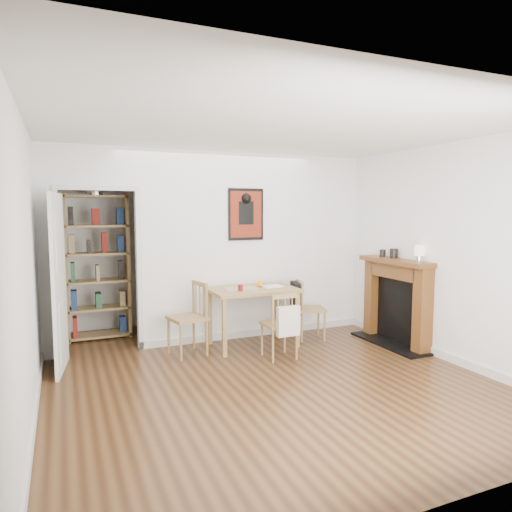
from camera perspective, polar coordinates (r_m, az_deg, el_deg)
name	(u,v)px	position (r m, az deg, el deg)	size (l,w,h in m)	color
ground	(257,371)	(5.30, 0.17, -14.21)	(5.20, 5.20, 0.00)	#56371C
room_shell	(225,247)	(6.29, -3.84, 1.08)	(5.20, 5.20, 5.20)	white
dining_table	(253,295)	(6.06, -0.38, -4.93)	(1.14, 0.73, 0.78)	#A58A4D
chair_left	(187,319)	(5.80, -8.58, -7.78)	(0.54, 0.54, 0.92)	#A58A4C
chair_right	(309,308)	(6.48, 6.66, -6.53)	(0.56, 0.51, 0.84)	#A58A4C
chair_front	(280,325)	(5.63, 2.96, -8.57)	(0.41, 0.47, 0.82)	#A58A4C
bookshelf	(97,267)	(6.78, -19.22, -1.36)	(0.86, 0.34, 2.04)	#A58A4D
fireplace	(397,299)	(6.46, 17.19, -5.14)	(0.45, 1.25, 1.16)	brown
red_glass	(240,288)	(5.86, -1.96, -3.98)	(0.06, 0.06, 0.08)	maroon
orange_fruit	(260,284)	(6.15, 0.48, -3.47)	(0.09, 0.09, 0.09)	orange
placemat	(241,288)	(6.02, -1.90, -4.08)	(0.41, 0.31, 0.00)	beige
notebook	(272,286)	(6.17, 2.02, -3.80)	(0.27, 0.20, 0.01)	white
mantel_lamp	(419,251)	(6.10, 19.76, 0.56)	(0.14, 0.14, 0.21)	silver
ceramic_jar_a	(394,253)	(6.47, 16.86, 0.32)	(0.11, 0.11, 0.13)	black
ceramic_jar_b	(383,253)	(6.61, 15.55, 0.35)	(0.08, 0.08, 0.10)	black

